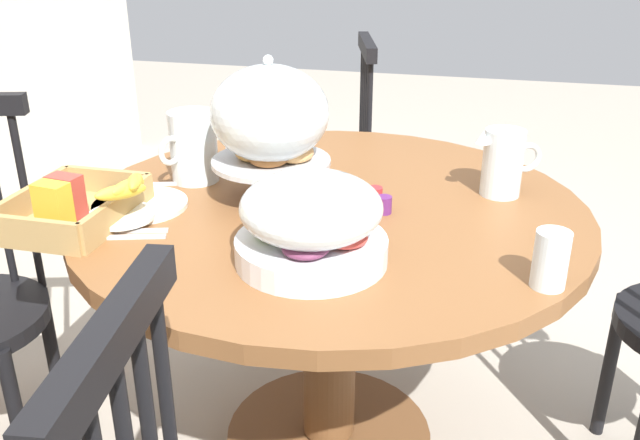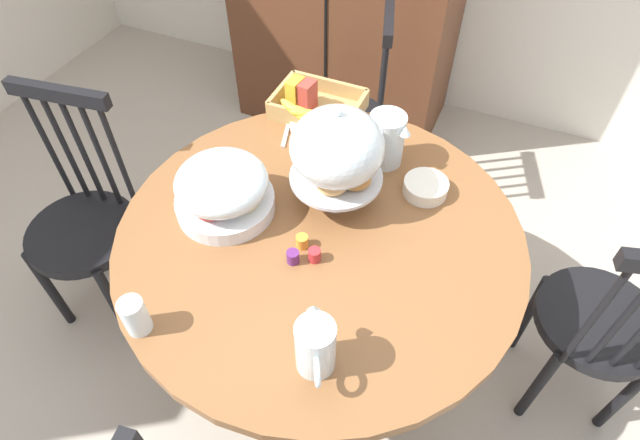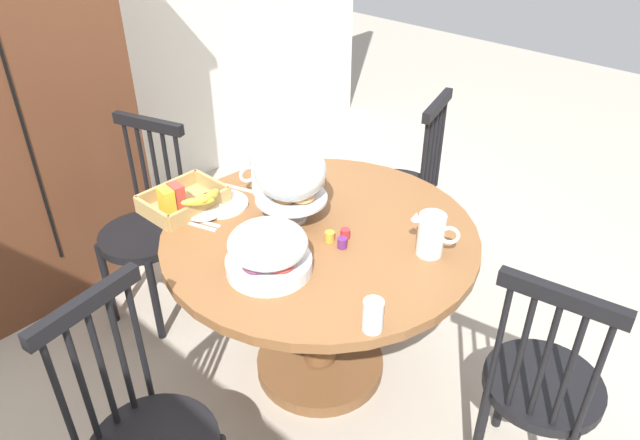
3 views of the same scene
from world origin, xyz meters
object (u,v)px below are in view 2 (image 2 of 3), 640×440
object	(u,v)px
china_plate_large	(334,134)
windsor_chair_by_cabinet	(601,327)
windsor_chair_far_side	(86,227)
orange_juice_pitcher	(386,141)
cereal_bowl	(426,187)
milk_pitcher	(315,348)
cereal_basket	(312,105)
fruit_platter_covered	(223,189)
windsor_chair_facing_door	(348,121)
dining_table	(320,273)
pastry_stand_with_dome	(337,151)
drinking_glass	(135,316)
china_plate_small	(311,126)

from	to	relation	value
china_plate_large	windsor_chair_by_cabinet	bearing A→B (deg)	-11.77
windsor_chair_far_side	orange_juice_pitcher	world-z (taller)	windsor_chair_far_side
windsor_chair_far_side	orange_juice_pitcher	bearing A→B (deg)	26.31
cereal_bowl	milk_pitcher	bearing A→B (deg)	-96.87
cereal_basket	fruit_platter_covered	bearing A→B (deg)	-95.07
windsor_chair_facing_door	orange_juice_pitcher	xyz separation A→B (m)	(0.31, -0.50, 0.37)
milk_pitcher	dining_table	bearing A→B (deg)	112.14
pastry_stand_with_dome	orange_juice_pitcher	world-z (taller)	pastry_stand_with_dome
fruit_platter_covered	china_plate_large	world-z (taller)	fruit_platter_covered
windsor_chair_far_side	pastry_stand_with_dome	size ratio (longest dim) A/B	2.83
windsor_chair_facing_door	drinking_glass	world-z (taller)	windsor_chair_facing_door
cereal_bowl	drinking_glass	size ratio (longest dim) A/B	1.27
windsor_chair_by_cabinet	drinking_glass	xyz separation A→B (m)	(-1.17, -0.69, 0.34)
china_plate_large	drinking_glass	xyz separation A→B (m)	(-0.16, -0.90, 0.05)
windsor_chair_far_side	drinking_glass	bearing A→B (deg)	-31.38
fruit_platter_covered	windsor_chair_facing_door	bearing A→B (deg)	86.42
pastry_stand_with_dome	fruit_platter_covered	world-z (taller)	pastry_stand_with_dome
pastry_stand_with_dome	drinking_glass	size ratio (longest dim) A/B	3.13
dining_table	cereal_bowl	distance (m)	0.44
cereal_basket	cereal_bowl	bearing A→B (deg)	-24.82
pastry_stand_with_dome	milk_pitcher	bearing A→B (deg)	-72.51
dining_table	cereal_basket	distance (m)	0.62
cereal_basket	cereal_bowl	size ratio (longest dim) A/B	2.26
orange_juice_pitcher	china_plate_large	size ratio (longest dim) A/B	0.88
china_plate_large	china_plate_small	bearing A→B (deg)	-178.50
pastry_stand_with_dome	cereal_bowl	bearing A→B (deg)	29.39
pastry_stand_with_dome	cereal_basket	world-z (taller)	pastry_stand_with_dome
china_plate_large	cereal_bowl	xyz separation A→B (m)	(0.37, -0.15, 0.02)
cereal_basket	windsor_chair_facing_door	bearing A→B (deg)	88.63
pastry_stand_with_dome	milk_pitcher	distance (m)	0.57
windsor_chair_facing_door	cereal_basket	distance (m)	0.49
milk_pitcher	china_plate_large	bearing A→B (deg)	109.51
cereal_basket	pastry_stand_with_dome	bearing A→B (deg)	-56.44
pastry_stand_with_dome	cereal_basket	size ratio (longest dim) A/B	1.09
pastry_stand_with_dome	cereal_basket	bearing A→B (deg)	123.56
china_plate_small	cereal_bowl	size ratio (longest dim) A/B	1.07
orange_juice_pitcher	cereal_bowl	world-z (taller)	orange_juice_pitcher
windsor_chair_far_side	pastry_stand_with_dome	world-z (taller)	pastry_stand_with_dome
orange_juice_pitcher	dining_table	bearing A→B (deg)	-100.58
windsor_chair_by_cabinet	china_plate_large	bearing A→B (deg)	168.23
orange_juice_pitcher	drinking_glass	bearing A→B (deg)	-112.99
windsor_chair_facing_door	fruit_platter_covered	world-z (taller)	windsor_chair_facing_door
pastry_stand_with_dome	fruit_platter_covered	xyz separation A→B (m)	(-0.29, -0.17, -0.11)
pastry_stand_with_dome	china_plate_large	distance (m)	0.36
milk_pitcher	cereal_bowl	bearing A→B (deg)	83.13
windsor_chair_by_cabinet	cereal_basket	bearing A→B (deg)	165.55
milk_pitcher	cereal_bowl	distance (m)	0.68
windsor_chair_far_side	pastry_stand_with_dome	xyz separation A→B (m)	(0.89, 0.25, 0.48)
fruit_platter_covered	cereal_bowl	xyz separation A→B (m)	(0.54, 0.31, -0.06)
pastry_stand_with_dome	dining_table	bearing A→B (deg)	-86.52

